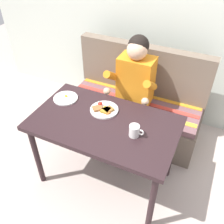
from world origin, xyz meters
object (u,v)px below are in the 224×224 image
object	(u,v)px
plate_breakfast	(104,109)
couch	(135,108)
table	(104,129)
plate_eggs	(66,98)
coffee_mug	(135,131)
person	(133,85)

from	to	relation	value
plate_breakfast	couch	bearing A→B (deg)	84.38
table	plate_eggs	world-z (taller)	plate_eggs
plate_eggs	coffee_mug	world-z (taller)	coffee_mug
couch	coffee_mug	xyz separation A→B (m)	(0.28, -0.81, 0.45)
plate_breakfast	coffee_mug	size ratio (longest dim) A/B	2.04
couch	person	size ratio (longest dim) A/B	1.19
plate_eggs	coffee_mug	xyz separation A→B (m)	(0.73, -0.18, 0.04)
person	couch	bearing A→B (deg)	96.33
coffee_mug	couch	bearing A→B (deg)	108.99
person	plate_breakfast	bearing A→B (deg)	-100.05
table	couch	xyz separation A→B (m)	(0.00, 0.76, -0.32)
table	person	xyz separation A→B (m)	(0.02, 0.59, 0.09)
plate_eggs	coffee_mug	size ratio (longest dim) A/B	1.85
table	plate_breakfast	xyz separation A→B (m)	(-0.06, 0.13, 0.10)
couch	coffee_mug	distance (m)	0.97
table	plate_breakfast	world-z (taller)	plate_breakfast
plate_breakfast	coffee_mug	world-z (taller)	coffee_mug
couch	plate_eggs	distance (m)	0.88
couch	coffee_mug	bearing A→B (deg)	-71.01
coffee_mug	plate_breakfast	bearing A→B (deg)	153.57
table	couch	world-z (taller)	couch
table	couch	distance (m)	0.83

